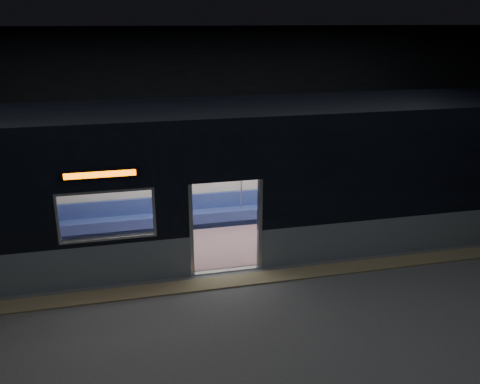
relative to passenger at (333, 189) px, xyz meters
name	(u,v)px	position (x,y,z in m)	size (l,w,h in m)	color
station_floor	(237,295)	(-3.50, -3.55, -0.80)	(24.00, 14.00, 0.01)	#47494C
station_envelope	(237,111)	(-3.50, -3.55, 2.87)	(24.00, 14.00, 5.00)	black
tactile_strip	(231,281)	(-3.50, -3.00, -0.78)	(22.80, 0.50, 0.03)	#8C7F59
metro_car	(212,171)	(-3.51, -1.00, 1.05)	(18.00, 3.04, 3.35)	gray
passenger	(333,189)	(0.00, 0.00, 0.00)	(0.39, 0.68, 1.36)	black
handbag	(337,196)	(0.03, -0.22, -0.12)	(0.26, 0.22, 0.13)	black
transit_map	(378,158)	(1.45, 0.31, 0.71)	(1.10, 0.03, 0.72)	white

